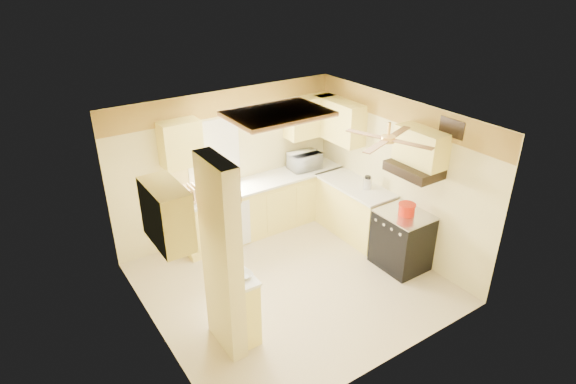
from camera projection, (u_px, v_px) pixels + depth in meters
floor at (292, 283)px, 7.15m from camera, size 4.00×4.00×0.00m
ceiling at (292, 122)px, 6.04m from camera, size 4.00×4.00×0.00m
wall_back at (228, 164)px, 8.01m from camera, size 4.00×0.00×4.00m
wall_front at (391, 279)px, 5.18m from camera, size 4.00×0.00×4.00m
wall_left at (150, 255)px, 5.60m from camera, size 0.00×3.80×3.80m
wall_right at (396, 176)px, 7.59m from camera, size 0.00×3.80×3.80m
wallpaper_border at (225, 103)px, 7.53m from camera, size 4.00×0.02×0.40m
partition_column at (222, 259)px, 5.52m from camera, size 0.20×0.70×2.50m
partition_ledge at (242, 307)px, 5.98m from camera, size 0.25×0.55×0.90m
ledge_top at (240, 276)px, 5.77m from camera, size 0.28×0.58×0.04m
lower_cabinets_back at (264, 206)px, 8.39m from camera, size 3.00×0.60×0.90m
lower_cabinets_right at (354, 210)px, 8.25m from camera, size 0.60×1.40×0.90m
countertop_back at (264, 181)px, 8.18m from camera, size 3.04×0.64×0.04m
countertop_right at (355, 186)px, 8.03m from camera, size 0.64×1.44×0.04m
dishwasher_panel at (234, 226)px, 7.80m from camera, size 0.58×0.02×0.80m
window at (213, 151)px, 7.74m from camera, size 0.92×0.02×1.02m
upper_cab_back_left at (180, 143)px, 7.19m from camera, size 0.60×0.35×0.70m
upper_cab_back_right at (310, 116)px, 8.39m from camera, size 0.90×0.35×0.70m
upper_cab_right at (339, 121)px, 8.17m from camera, size 0.35×1.00×0.70m
upper_cab_left_wall at (167, 214)px, 5.23m from camera, size 0.35×0.75×0.70m
upper_cab_over_stove at (421, 147)px, 6.79m from camera, size 0.35×0.76×0.52m
stove at (402, 240)px, 7.37m from camera, size 0.68×0.77×0.92m
range_hood at (414, 170)px, 6.89m from camera, size 0.50×0.76×0.14m
poster_menu at (228, 211)px, 5.30m from camera, size 0.02×0.42×0.57m
poster_nashville at (231, 260)px, 5.59m from camera, size 0.02×0.42×0.57m
ceiling_light_panel at (278, 114)px, 6.48m from camera, size 1.35×0.95×0.06m
ceiling_fan at (388, 139)px, 6.11m from camera, size 1.15×1.15×0.26m
vent_grate at (452, 128)px, 6.45m from camera, size 0.02×0.40×0.25m
microwave at (305, 161)px, 8.56m from camera, size 0.56×0.40×0.30m
bowl at (244, 275)px, 5.72m from camera, size 0.22×0.22×0.05m
dutch_oven at (407, 209)px, 7.12m from camera, size 0.26×0.26×0.17m
kettle at (367, 183)px, 7.85m from camera, size 0.14×0.14×0.22m
dish_rack at (193, 195)px, 7.49m from camera, size 0.44×0.34×0.24m
utensil_crock at (228, 182)px, 7.93m from camera, size 0.11×0.11×0.23m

